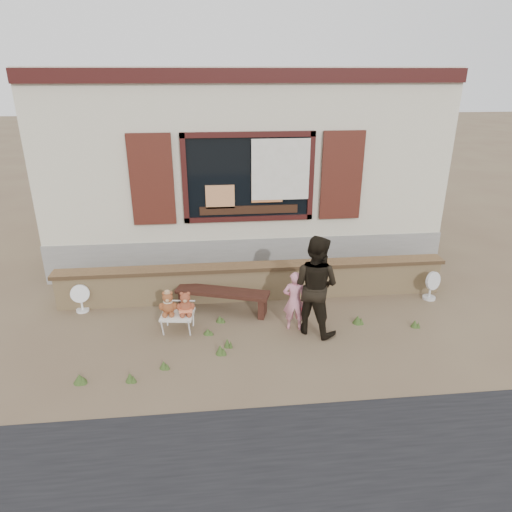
{
  "coord_description": "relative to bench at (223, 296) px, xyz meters",
  "views": [
    {
      "loc": [
        -0.74,
        -6.55,
        3.92
      ],
      "look_at": [
        0.0,
        0.6,
        1.0
      ],
      "focal_mm": 32.0,
      "sensor_mm": 36.0,
      "label": 1
    }
  ],
  "objects": [
    {
      "name": "teddy_bear_left",
      "position": [
        -0.88,
        -0.53,
        0.21
      ],
      "size": [
        0.32,
        0.29,
        0.4
      ],
      "primitive_type": null,
      "rotation": [
        0.0,
        0.0,
        -0.13
      ],
      "color": "brown",
      "rests_on": "folding_chair"
    },
    {
      "name": "bench",
      "position": [
        0.0,
        0.0,
        0.0
      ],
      "size": [
        1.64,
        0.82,
        0.41
      ],
      "rotation": [
        0.0,
        0.0,
        -0.31
      ],
      "color": "black",
      "rests_on": "ground"
    },
    {
      "name": "folding_chair",
      "position": [
        -0.74,
        -0.55,
        -0.02
      ],
      "size": [
        0.56,
        0.51,
        0.31
      ],
      "rotation": [
        0.0,
        0.0,
        -0.13
      ],
      "color": "silver",
      "rests_on": "ground"
    },
    {
      "name": "brick_wall",
      "position": [
        0.59,
        0.48,
        0.04
      ],
      "size": [
        7.1,
        0.36,
        0.67
      ],
      "color": "tan",
      "rests_on": "ground"
    },
    {
      "name": "fan_right",
      "position": [
        3.82,
        0.1,
        -0.03
      ],
      "size": [
        0.35,
        0.24,
        0.55
      ],
      "rotation": [
        0.0,
        0.0,
        0.42
      ],
      "color": "silver",
      "rests_on": "ground"
    },
    {
      "name": "shopfront",
      "position": [
        0.59,
        3.97,
        1.7
      ],
      "size": [
        8.04,
        5.13,
        4.0
      ],
      "color": "#BAB396",
      "rests_on": "ground"
    },
    {
      "name": "teddy_bear_right",
      "position": [
        -0.6,
        -0.57,
        0.21
      ],
      "size": [
        0.32,
        0.29,
        0.39
      ],
      "primitive_type": null,
      "rotation": [
        0.0,
        0.0,
        -0.13
      ],
      "color": "brown",
      "rests_on": "folding_chair"
    },
    {
      "name": "child",
      "position": [
        1.13,
        -0.68,
        0.2
      ],
      "size": [
        0.4,
        0.3,
        1.01
      ],
      "primitive_type": "imported",
      "rotation": [
        0.0,
        0.0,
        2.97
      ],
      "color": "pink",
      "rests_on": "ground"
    },
    {
      "name": "fan_left",
      "position": [
        -2.46,
        0.28,
        -0.04
      ],
      "size": [
        0.33,
        0.22,
        0.52
      ],
      "rotation": [
        0.0,
        0.0,
        0.19
      ],
      "color": "white",
      "rests_on": "ground"
    },
    {
      "name": "grass_tufts",
      "position": [
        0.07,
        -1.15,
        -0.24
      ],
      "size": [
        5.28,
        1.6,
        0.15
      ],
      "color": "#374E1F",
      "rests_on": "ground"
    },
    {
      "name": "ground",
      "position": [
        0.59,
        -0.52,
        -0.3
      ],
      "size": [
        80.0,
        80.0,
        0.0
      ],
      "primitive_type": "plane",
      "color": "brown",
      "rests_on": "ground"
    },
    {
      "name": "adult",
      "position": [
        1.43,
        -0.78,
        0.51
      ],
      "size": [
        1.01,
        0.98,
        1.63
      ],
      "primitive_type": "imported",
      "rotation": [
        0.0,
        0.0,
        2.47
      ],
      "color": "black",
      "rests_on": "ground"
    }
  ]
}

